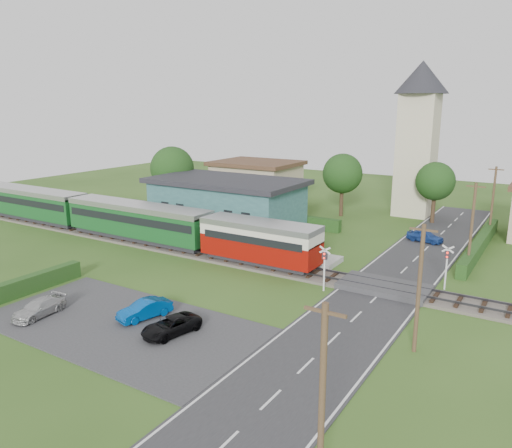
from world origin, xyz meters
The scene contains 30 objects.
ground centered at (0.00, 0.00, 0.00)m, with size 120.00×120.00×0.00m, color #2D4C19.
railway_track centered at (0.00, 2.00, 0.11)m, with size 76.00×3.20×0.49m.
road centered at (10.00, 0.00, 0.03)m, with size 6.00×70.00×0.05m, color #28282B.
car_park centered at (-1.50, -12.00, 0.04)m, with size 17.00×9.00×0.08m, color #333335.
crossing_deck centered at (10.00, 2.00, 0.23)m, with size 6.20×3.40×0.45m, color #333335.
platform centered at (-10.00, 5.20, 0.23)m, with size 30.00×3.00×0.45m, color gray.
equipment_hut centered at (-18.00, 5.20, 1.75)m, with size 2.30×2.30×2.55m.
station_building centered at (-10.00, 10.99, 2.69)m, with size 16.00×9.00×5.30m.
train centered at (-17.13, 2.00, 2.18)m, with size 43.20×2.90×3.40m.
church_tower centered at (5.00, 28.00, 10.23)m, with size 6.00×6.00×17.60m.
house_west centered at (-15.00, 25.00, 2.79)m, with size 10.80×8.80×5.50m.
hedge_carpark centered at (-11.00, -12.00, 0.60)m, with size 0.80×9.00×1.20m, color #193814.
hedge_roadside centered at (14.20, 16.00, 0.60)m, with size 0.80×18.00×1.20m, color #193814.
hedge_station centered at (-10.00, 15.50, 0.65)m, with size 22.00×0.80×1.30m, color #193814.
tree_a centered at (-20.00, 14.00, 5.38)m, with size 5.20×5.20×8.00m.
tree_b centered at (-2.00, 23.00, 5.02)m, with size 4.60×4.60×7.34m.
tree_c centered at (8.00, 25.00, 4.65)m, with size 4.20×4.20×6.78m.
utility_pole_a centered at (14.20, -18.00, 3.63)m, with size 1.40×0.22×7.00m.
utility_pole_b centered at (14.20, -6.00, 3.63)m, with size 1.40×0.22×7.00m.
utility_pole_c centered at (14.20, 10.00, 3.63)m, with size 1.40×0.22×7.00m.
utility_pole_d centered at (14.20, 22.00, 3.63)m, with size 1.40×0.22×7.00m.
crossing_signal_near centered at (6.40, -0.41, 2.14)m, with size 0.84×0.28×3.28m.
crossing_signal_far centered at (13.60, 4.39, 2.14)m, with size 0.84×0.28×3.28m.
streetlamp_west centered at (-22.00, 20.00, 3.04)m, with size 0.30×0.30×5.15m.
car_on_road centered at (9.30, 16.38, 0.63)m, with size 1.37×3.40×1.16m, color navy.
car_park_blue centered at (-0.92, -10.59, 0.64)m, with size 1.18×3.39×1.12m, color #033E8A.
car_park_silver centered at (-6.74, -13.80, 0.59)m, with size 1.43×3.52×1.02m, color #A8A8A8.
car_park_dark centered at (1.90, -11.39, 0.58)m, with size 1.65×3.58×0.99m, color black.
pedestrian_near centered at (-0.97, 4.41, 1.28)m, with size 0.61×0.40×1.66m, color gray.
pedestrian_far centered at (-14.73, 5.34, 1.42)m, with size 0.94×0.73×1.93m, color gray.
Camera 1 is at (19.88, -31.11, 12.87)m, focal length 35.00 mm.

